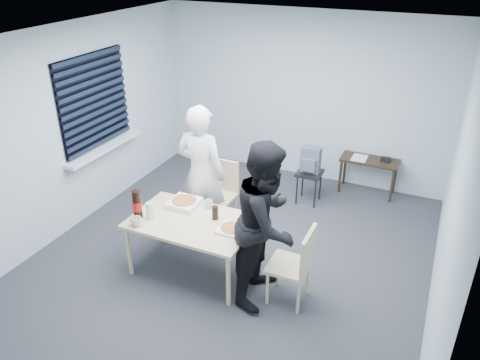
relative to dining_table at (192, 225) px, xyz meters
The scene contains 19 objects.
room 2.23m from the dining_table, 156.03° to the left, with size 5.00×5.00×5.00m.
dining_table is the anchor object (origin of this frame).
chair_far 1.08m from the dining_table, 99.47° to the left, with size 0.42×0.42×0.89m.
chair_right 1.25m from the dining_table, ahead, with size 0.42×0.42×0.89m.
person_white 0.78m from the dining_table, 109.91° to the left, with size 0.65×0.42×1.77m, color silver.
person_black 0.94m from the dining_table, ahead, with size 0.86×0.47×1.77m, color black.
side_table 3.09m from the dining_table, 61.81° to the left, with size 0.84×0.37×0.56m.
stool 2.23m from the dining_table, 70.64° to the left, with size 0.35×0.35×0.49m.
backpack 2.21m from the dining_table, 70.54° to the left, with size 0.27×0.20×0.38m.
pizza_box_a 0.36m from the dining_table, 134.70° to the left, with size 0.34×0.34×0.08m.
pizza_box_b 0.50m from the dining_table, ahead, with size 0.29×0.29×0.04m.
mug_a 0.61m from the dining_table, 146.30° to the right, with size 0.12×0.12×0.10m, color silver.
mug_b 0.35m from the dining_table, 84.71° to the left, with size 0.10×0.10×0.09m, color silver.
cola_glass 0.30m from the dining_table, 32.83° to the left, with size 0.07×0.07×0.16m, color black.
soda_bottle 0.65m from the dining_table, 162.47° to the right, with size 0.10×0.10×0.33m.
plastic_cups 0.50m from the dining_table, 161.49° to the right, with size 0.08×0.08×0.20m, color silver.
rubber_band 0.40m from the dining_table, 56.63° to the right, with size 0.05×0.05×0.00m, color red.
papers 3.00m from the dining_table, 64.15° to the left, with size 0.21×0.29×0.00m, color white.
black_box 3.22m from the dining_table, 58.54° to the left, with size 0.13×0.09×0.06m, color black.
Camera 1 is at (2.02, -4.24, 3.45)m, focal length 35.00 mm.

